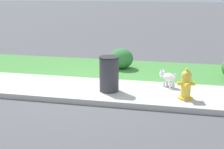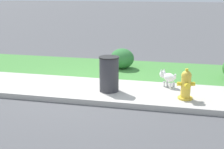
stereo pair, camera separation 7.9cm
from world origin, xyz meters
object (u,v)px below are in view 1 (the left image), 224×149
object	(u,v)px
fire_hydrant_mid_block	(186,85)
small_white_dog	(167,77)
shrub_bush_near_lamp	(121,59)
trash_bin	(109,74)

from	to	relation	value
fire_hydrant_mid_block	small_white_dog	distance (m)	0.94
fire_hydrant_mid_block	small_white_dog	size ratio (longest dim) A/B	1.56
fire_hydrant_mid_block	small_white_dog	world-z (taller)	fire_hydrant_mid_block
shrub_bush_near_lamp	fire_hydrant_mid_block	bearing A→B (deg)	-51.90
small_white_dog	shrub_bush_near_lamp	bearing A→B (deg)	-9.90
trash_bin	shrub_bush_near_lamp	xyz separation A→B (m)	(-0.15, 2.31, -0.12)
small_white_dog	trash_bin	distance (m)	1.51
small_white_dog	shrub_bush_near_lamp	size ratio (longest dim) A/B	0.61
fire_hydrant_mid_block	trash_bin	world-z (taller)	trash_bin
shrub_bush_near_lamp	trash_bin	bearing A→B (deg)	-86.32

